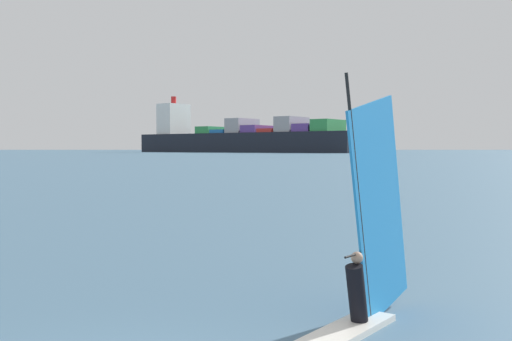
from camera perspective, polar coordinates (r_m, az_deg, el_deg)
name	(u,v)px	position (r m, az deg, el deg)	size (l,w,h in m)	color
windsurfer	(366,256)	(11.31, 10.55, -8.03)	(2.50, 3.43, 4.67)	white
cargo_ship	(241,138)	(430.56, -1.46, 3.14)	(167.76, 126.38, 43.85)	black
distant_headland	(370,144)	(1328.17, 10.87, 2.56)	(972.04, 442.68, 25.51)	#60665B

